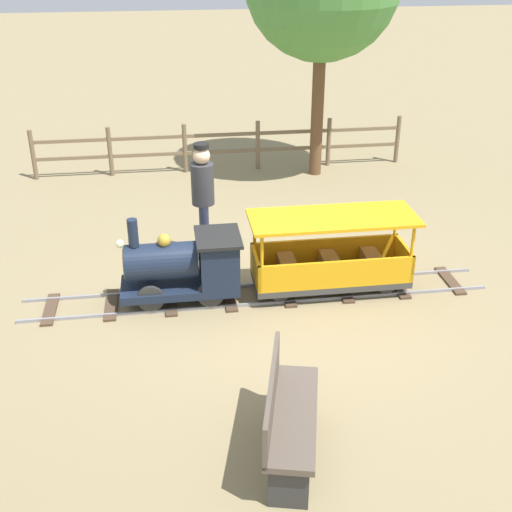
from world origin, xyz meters
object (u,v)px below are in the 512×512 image
at_px(conductor_person, 203,193).
at_px(park_bench, 287,415).
at_px(locomotive, 186,265).
at_px(passenger_car, 331,260).

height_order(conductor_person, park_bench, conductor_person).
distance_m(locomotive, conductor_person, 1.26).
xyz_separation_m(locomotive, passenger_car, (0.00, -1.76, -0.06)).
height_order(locomotive, park_bench, locomotive).
bearing_deg(park_bench, conductor_person, 6.28).
bearing_deg(passenger_car, locomotive, 90.00).
xyz_separation_m(locomotive, conductor_person, (1.13, -0.30, 0.47)).
distance_m(passenger_car, conductor_person, 1.93).
bearing_deg(passenger_car, conductor_person, 52.47).
distance_m(conductor_person, park_bench, 3.89).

